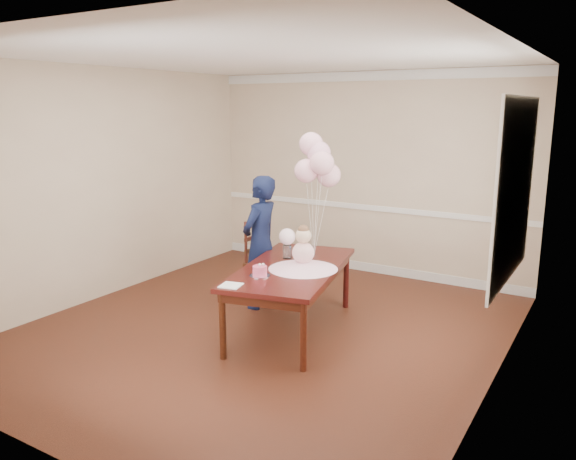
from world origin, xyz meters
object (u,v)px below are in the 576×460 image
at_px(birthday_cake, 260,271).
at_px(dining_chair_seat, 267,264).
at_px(dining_table_top, 291,268).
at_px(woman, 260,242).

distance_m(birthday_cake, dining_chair_seat, 1.40).
distance_m(dining_table_top, woman, 0.80).
relative_size(dining_table_top, woman, 1.20).
relative_size(dining_chair_seat, woman, 0.27).
distance_m(dining_chair_seat, woman, 0.47).
bearing_deg(dining_table_top, dining_chair_seat, 124.09).
distance_m(dining_table_top, dining_chair_seat, 1.10).
relative_size(birthday_cake, dining_chair_seat, 0.34).
height_order(dining_table_top, birthday_cake, birthday_cake).
relative_size(birthday_cake, woman, 0.09).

